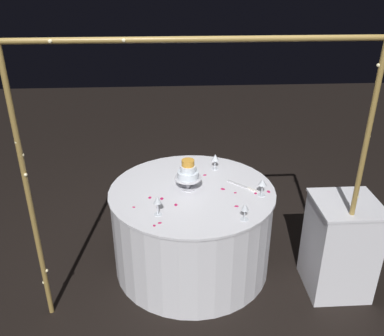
% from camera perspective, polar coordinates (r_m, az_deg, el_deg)
% --- Properties ---
extents(ground_plane, '(12.00, 12.00, 0.00)m').
position_cam_1_polar(ground_plane, '(3.78, -0.00, -13.03)').
color(ground_plane, black).
extents(decorative_arch, '(2.28, 0.06, 2.03)m').
position_cam_1_polar(decorative_arch, '(2.63, 0.66, 3.31)').
color(decorative_arch, olive).
rests_on(decorative_arch, ground).
extents(main_table, '(1.36, 1.36, 0.75)m').
position_cam_1_polar(main_table, '(3.56, -0.00, -8.33)').
color(main_table, white).
rests_on(main_table, ground).
extents(side_table, '(0.49, 0.49, 0.80)m').
position_cam_1_polar(side_table, '(3.51, 19.73, -10.13)').
color(side_table, white).
rests_on(side_table, ground).
extents(tiered_cake, '(0.22, 0.22, 0.26)m').
position_cam_1_polar(tiered_cake, '(3.30, -0.56, -0.62)').
color(tiered_cake, silver).
rests_on(tiered_cake, main_table).
extents(wine_glass_0, '(0.06, 0.06, 0.15)m').
position_cam_1_polar(wine_glass_0, '(2.99, -4.79, -4.58)').
color(wine_glass_0, silver).
rests_on(wine_glass_0, main_table).
extents(wine_glass_1, '(0.06, 0.06, 0.14)m').
position_cam_1_polar(wine_glass_1, '(3.27, 9.71, -2.09)').
color(wine_glass_1, silver).
rests_on(wine_glass_1, main_table).
extents(wine_glass_2, '(0.06, 0.06, 0.13)m').
position_cam_1_polar(wine_glass_2, '(2.96, 7.35, -5.52)').
color(wine_glass_2, silver).
rests_on(wine_glass_2, main_table).
extents(wine_glass_3, '(0.06, 0.06, 0.14)m').
position_cam_1_polar(wine_glass_3, '(3.66, 3.22, 1.37)').
color(wine_glass_3, silver).
rests_on(wine_glass_3, main_table).
extents(cake_knife, '(0.23, 0.22, 0.01)m').
position_cam_1_polar(cake_knife, '(3.42, 7.19, -2.55)').
color(cake_knife, silver).
rests_on(cake_knife, main_table).
extents(rose_petal_0, '(0.03, 0.04, 0.00)m').
position_cam_1_polar(rose_petal_0, '(3.24, -4.19, -4.24)').
color(rose_petal_0, '#C61951').
rests_on(rose_petal_0, main_table).
extents(rose_petal_1, '(0.03, 0.04, 0.00)m').
position_cam_1_polar(rose_petal_1, '(3.38, 10.52, -3.23)').
color(rose_petal_1, '#C61951').
rests_on(rose_petal_1, main_table).
extents(rose_petal_2, '(0.03, 0.03, 0.00)m').
position_cam_1_polar(rose_petal_2, '(2.93, -5.23, -7.92)').
color(rose_petal_2, '#C61951').
rests_on(rose_petal_2, main_table).
extents(rose_petal_3, '(0.04, 0.03, 0.00)m').
position_cam_1_polar(rose_petal_3, '(3.59, 1.78, -0.98)').
color(rose_petal_3, '#C61951').
rests_on(rose_petal_3, main_table).
extents(rose_petal_4, '(0.03, 0.03, 0.00)m').
position_cam_1_polar(rose_petal_4, '(2.95, -4.48, -7.57)').
color(rose_petal_4, '#C61951').
rests_on(rose_petal_4, main_table).
extents(rose_petal_5, '(0.03, 0.04, 0.00)m').
position_cam_1_polar(rose_petal_5, '(3.16, -2.24, -5.10)').
color(rose_petal_5, '#C61951').
rests_on(rose_petal_5, main_table).
extents(rose_petal_6, '(0.04, 0.03, 0.00)m').
position_cam_1_polar(rose_petal_6, '(3.15, 6.17, -5.27)').
color(rose_petal_6, '#C61951').
rests_on(rose_petal_6, main_table).
extents(rose_petal_7, '(0.03, 0.02, 0.00)m').
position_cam_1_polar(rose_petal_7, '(3.33, 5.99, -3.42)').
color(rose_petal_7, '#C61951').
rests_on(rose_petal_7, main_table).
extents(rose_petal_8, '(0.03, 0.04, 0.00)m').
position_cam_1_polar(rose_petal_8, '(3.34, 8.78, -3.48)').
color(rose_petal_8, '#C61951').
rests_on(rose_petal_8, main_table).
extents(rose_petal_9, '(0.03, 0.04, 0.00)m').
position_cam_1_polar(rose_petal_9, '(3.78, -1.13, 0.51)').
color(rose_petal_9, '#C61951').
rests_on(rose_petal_9, main_table).
extents(rose_petal_10, '(0.05, 0.04, 0.00)m').
position_cam_1_polar(rose_petal_10, '(3.37, 4.28, -2.91)').
color(rose_petal_10, '#C61951').
rests_on(rose_petal_10, main_table).
extents(rose_petal_11, '(0.03, 0.03, 0.00)m').
position_cam_1_polar(rose_petal_11, '(3.58, -1.57, -1.06)').
color(rose_petal_11, '#C61951').
rests_on(rose_petal_11, main_table).
extents(rose_petal_12, '(0.02, 0.03, 0.00)m').
position_cam_1_polar(rose_petal_12, '(3.68, -0.63, -0.26)').
color(rose_petal_12, '#C61951').
rests_on(rose_petal_12, main_table).
extents(rose_petal_13, '(0.03, 0.03, 0.00)m').
position_cam_1_polar(rose_petal_13, '(3.16, -8.05, -5.37)').
color(rose_petal_13, '#C61951').
rests_on(rose_petal_13, main_table).
extents(rose_petal_14, '(0.03, 0.04, 0.00)m').
position_cam_1_polar(rose_petal_14, '(3.26, -5.84, -4.09)').
color(rose_petal_14, '#C61951').
rests_on(rose_petal_14, main_table).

